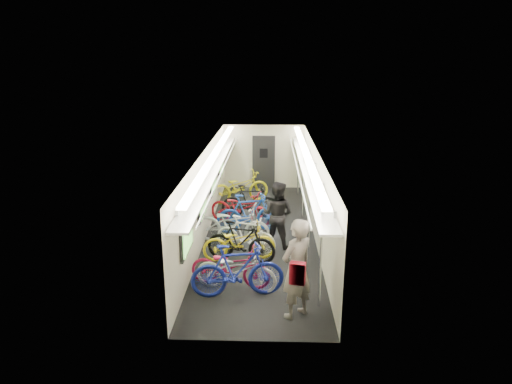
# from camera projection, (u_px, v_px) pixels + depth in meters

# --- Properties ---
(train_car_shell) EXTENTS (10.00, 10.00, 10.00)m
(train_car_shell) POSITION_uv_depth(u_px,v_px,m) (248.00, 171.00, 12.97)
(train_car_shell) COLOR black
(train_car_shell) RESTS_ON ground
(bicycle_0) EXTENTS (1.84, 0.95, 0.92)m
(bicycle_0) POSITION_uv_depth(u_px,v_px,m) (236.00, 270.00, 9.58)
(bicycle_0) COLOR #BABABF
(bicycle_0) RESTS_ON ground
(bicycle_1) EXTENTS (1.98, 0.81, 1.15)m
(bicycle_1) POSITION_uv_depth(u_px,v_px,m) (238.00, 271.00, 9.30)
(bicycle_1) COLOR #1A279D
(bicycle_1) RESTS_ON ground
(bicycle_2) EXTENTS (1.83, 0.93, 0.92)m
(bicycle_2) POSITION_uv_depth(u_px,v_px,m) (230.00, 266.00, 9.76)
(bicycle_2) COLOR maroon
(bicycle_2) RESTS_ON ground
(bicycle_3) EXTENTS (1.77, 0.85, 1.03)m
(bicycle_3) POSITION_uv_depth(u_px,v_px,m) (241.00, 242.00, 10.94)
(bicycle_3) COLOR black
(bicycle_3) RESTS_ON ground
(bicycle_4) EXTENTS (1.85, 0.90, 0.93)m
(bicycle_4) POSITION_uv_depth(u_px,v_px,m) (239.00, 242.00, 11.05)
(bicycle_4) COLOR yellow
(bicycle_4) RESTS_ON ground
(bicycle_5) EXTENTS (1.66, 0.98, 0.97)m
(bicycle_5) POSITION_uv_depth(u_px,v_px,m) (246.00, 235.00, 11.46)
(bicycle_5) COLOR white
(bicycle_5) RESTS_ON ground
(bicycle_6) EXTENTS (2.16, 1.15, 1.08)m
(bicycle_6) POSITION_uv_depth(u_px,v_px,m) (233.00, 224.00, 12.05)
(bicycle_6) COLOR #B7B8BC
(bicycle_6) RESTS_ON ground
(bicycle_7) EXTENTS (1.95, 0.97, 1.13)m
(bicycle_7) POSITION_uv_depth(u_px,v_px,m) (249.00, 213.00, 12.82)
(bicycle_7) COLOR #1A43A0
(bicycle_7) RESTS_ON ground
(bicycle_8) EXTENTS (2.05, 1.37, 1.02)m
(bicycle_8) POSITION_uv_depth(u_px,v_px,m) (240.00, 208.00, 13.42)
(bicycle_8) COLOR maroon
(bicycle_8) RESTS_ON ground
(bicycle_9) EXTENTS (1.78, 0.54, 1.06)m
(bicycle_9) POSITION_uv_depth(u_px,v_px,m) (250.00, 202.00, 13.97)
(bicycle_9) COLOR black
(bicycle_9) RESTS_ON ground
(bicycle_10) EXTENTS (2.17, 1.45, 1.08)m
(bicycle_10) POSITION_uv_depth(u_px,v_px,m) (240.00, 187.00, 15.56)
(bicycle_10) COLOR gold
(bicycle_10) RESTS_ON ground
(passenger_near) EXTENTS (0.84, 0.83, 1.96)m
(passenger_near) POSITION_uv_depth(u_px,v_px,m) (296.00, 269.00, 8.46)
(passenger_near) COLOR slate
(passenger_near) RESTS_ON ground
(passenger_mid) EXTENTS (1.05, 0.95, 1.75)m
(passenger_mid) POSITION_uv_depth(u_px,v_px,m) (277.00, 214.00, 11.76)
(passenger_mid) COLOR black
(passenger_mid) RESTS_ON ground
(backpack) EXTENTS (0.29, 0.20, 0.38)m
(backpack) POSITION_uv_depth(u_px,v_px,m) (297.00, 273.00, 7.62)
(backpack) COLOR maroon
(backpack) RESTS_ON passenger_near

